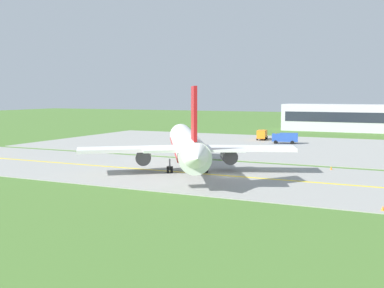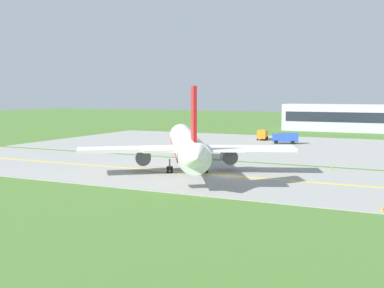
{
  "view_description": "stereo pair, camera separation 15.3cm",
  "coord_description": "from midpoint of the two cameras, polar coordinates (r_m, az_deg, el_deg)",
  "views": [
    {
      "loc": [
        24.47,
        -63.97,
        11.75
      ],
      "look_at": [
        -7.48,
        3.69,
        4.0
      ],
      "focal_mm": 45.24,
      "sensor_mm": 36.0,
      "label": 1
    },
    {
      "loc": [
        24.61,
        -63.91,
        11.75
      ],
      "look_at": [
        -7.48,
        3.69,
        4.0
      ],
      "focal_mm": 45.24,
      "sensor_mm": 36.0,
      "label": 2
    }
  ],
  "objects": [
    {
      "name": "taxiway_centreline",
      "position": [
        69.47,
        4.23,
        -3.75
      ],
      "size": [
        220.0,
        0.6,
        0.01
      ],
      "primitive_type": "cube",
      "color": "yellow",
      "rests_on": "taxiway_strip"
    },
    {
      "name": "traffic_cone_far_edge",
      "position": [
        52.54,
        21.5,
        -7.09
      ],
      "size": [
        0.44,
        0.44,
        0.6
      ],
      "primitive_type": "cone",
      "color": "orange",
      "rests_on": "ground"
    },
    {
      "name": "airplane_lead",
      "position": [
        72.93,
        -0.7,
        -0.08
      ],
      "size": [
        30.07,
        36.16,
        12.7
      ],
      "color": "white",
      "rests_on": "ground"
    },
    {
      "name": "service_truck_baggage",
      "position": [
        124.92,
        8.23,
        1.16
      ],
      "size": [
        3.16,
        6.27,
        2.6
      ],
      "color": "orange",
      "rests_on": "ground"
    },
    {
      "name": "service_truck_fuel",
      "position": [
        116.04,
        10.9,
        0.75
      ],
      "size": [
        6.3,
        3.36,
        2.6
      ],
      "color": "#264CA5",
      "rests_on": "ground"
    },
    {
      "name": "traffic_cone_mid_edge",
      "position": [
        77.87,
        16.03,
        -2.77
      ],
      "size": [
        0.44,
        0.44,
        0.6
      ],
      "primitive_type": "cone",
      "color": "orange",
      "rests_on": "ground"
    },
    {
      "name": "apron_pad",
      "position": [
        107.57,
        17.36,
        -0.6
      ],
      "size": [
        140.0,
        52.0,
        0.1
      ],
      "primitive_type": "cube",
      "color": "gray",
      "rests_on": "ground"
    },
    {
      "name": "ground_plane",
      "position": [
        69.49,
        4.23,
        -3.84
      ],
      "size": [
        500.0,
        500.0,
        0.0
      ],
      "primitive_type": "plane",
      "color": "#47702D"
    },
    {
      "name": "taxiway_strip",
      "position": [
        69.48,
        4.23,
        -3.8
      ],
      "size": [
        240.0,
        28.0,
        0.1
      ],
      "primitive_type": "cube",
      "color": "gray",
      "rests_on": "ground"
    }
  ]
}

